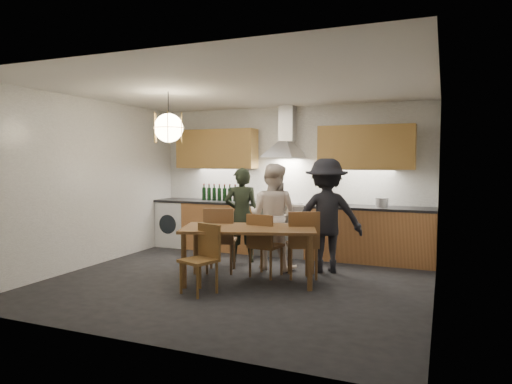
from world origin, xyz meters
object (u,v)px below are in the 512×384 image
at_px(stock_pot, 382,203).
at_px(wine_bottles, 219,192).
at_px(mixing_bowl, 337,203).
at_px(chair_back_left, 220,236).
at_px(person_right, 326,215).
at_px(chair_front, 203,254).
at_px(person_mid, 273,216).
at_px(person_left, 242,215).
at_px(dining_table, 249,233).

distance_m(stock_pot, wine_bottles, 2.95).
relative_size(mixing_bowl, stock_pot, 1.54).
distance_m(chair_back_left, person_right, 1.59).
bearing_deg(chair_front, person_mid, 96.02).
distance_m(chair_front, stock_pot, 3.16).
distance_m(person_left, person_right, 1.43).
relative_size(person_left, stock_pot, 7.56).
relative_size(stock_pot, wine_bottles, 0.28).
bearing_deg(wine_bottles, mixing_bowl, -2.14).
bearing_deg(mixing_bowl, person_mid, -126.77).
bearing_deg(chair_back_left, chair_front, 86.96).
bearing_deg(person_left, chair_back_left, 68.04).
distance_m(dining_table, person_right, 1.29).
xyz_separation_m(person_right, wine_bottles, (-2.26, 0.97, 0.21)).
bearing_deg(person_left, person_right, 152.39).
bearing_deg(chair_front, person_left, 118.12).
bearing_deg(person_right, stock_pot, -148.66).
height_order(chair_front, stock_pot, stock_pot).
relative_size(chair_back_left, person_right, 0.57).
distance_m(dining_table, person_left, 1.25).
bearing_deg(dining_table, chair_back_left, 136.24).
height_order(dining_table, person_mid, person_mid).
bearing_deg(person_mid, chair_back_left, 45.82).
xyz_separation_m(chair_front, person_right, (1.15, 1.64, 0.35)).
xyz_separation_m(person_right, stock_pot, (0.69, 0.88, 0.13)).
height_order(chair_back_left, person_left, person_left).
height_order(person_right, mixing_bowl, person_right).
bearing_deg(stock_pot, dining_table, -129.17).
relative_size(chair_back_left, wine_bottles, 1.34).
relative_size(dining_table, stock_pot, 9.71).
relative_size(person_left, person_right, 0.91).
xyz_separation_m(chair_front, mixing_bowl, (1.12, 2.52, 0.45)).
xyz_separation_m(dining_table, person_left, (-0.60, 1.09, 0.10)).
distance_m(person_mid, wine_bottles, 1.85).
bearing_deg(chair_back_left, person_left, -107.08).
relative_size(person_mid, person_right, 0.96).
bearing_deg(stock_pot, person_left, -160.05).
xyz_separation_m(mixing_bowl, wine_bottles, (-2.23, 0.08, 0.11)).
bearing_deg(person_mid, person_right, -167.27).
relative_size(dining_table, wine_bottles, 2.72).
distance_m(chair_back_left, stock_pot, 2.65).
relative_size(chair_back_left, mixing_bowl, 3.08).
relative_size(person_left, person_mid, 0.95).
height_order(person_mid, wine_bottles, person_mid).
bearing_deg(mixing_bowl, person_right, -87.84).
distance_m(person_mid, stock_pot, 1.80).
xyz_separation_m(dining_table, wine_bottles, (-1.43, 1.94, 0.39)).
xyz_separation_m(chair_front, person_mid, (0.36, 1.51, 0.31)).
relative_size(person_right, wine_bottles, 2.33).
relative_size(person_mid, mixing_bowl, 5.13).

